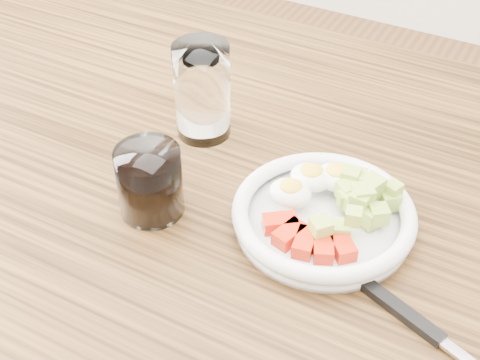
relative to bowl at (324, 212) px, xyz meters
name	(u,v)px	position (x,y,z in m)	size (l,w,h in m)	color
dining_table	(243,266)	(-0.09, -0.02, -0.12)	(1.50, 0.90, 0.77)	brown
bowl	(324,212)	(0.00, 0.00, 0.00)	(0.21, 0.21, 0.05)	white
fork	(423,327)	(0.14, -0.09, -0.01)	(0.21, 0.09, 0.01)	black
water_glass	(202,91)	(-0.21, 0.09, 0.05)	(0.07, 0.07, 0.13)	white
coffee_glass	(150,182)	(-0.18, -0.07, 0.02)	(0.07, 0.07, 0.08)	white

